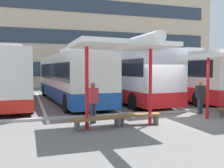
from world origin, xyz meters
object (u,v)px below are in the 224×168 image
Objects in this scene: coach_bus_0 at (11,77)px; bench_0 at (98,120)px; waiting_passenger_0 at (200,95)px; bench_1 at (139,116)px; coach_bus_1 at (70,78)px; waiting_shelter_0 at (122,47)px; coach_bus_2 at (124,77)px; coach_bus_3 at (171,76)px; coach_bus_4 at (196,75)px; waiting_passenger_1 at (93,100)px.

coach_bus_0 is 5.52× the size of bench_0.
bench_0 is 1.19× the size of waiting_passenger_0.
coach_bus_0 is at bearing 113.24° from bench_0.
bench_1 is 1.07× the size of waiting_passenger_0.
coach_bus_1 is 8.77m from waiting_shelter_0.
coach_bus_2 reaches higher than coach_bus_0.
coach_bus_3 is 10.84m from waiting_shelter_0.
bench_1 is at bearing 5.78° from bench_0.
waiting_shelter_0 is at bearing -85.63° from coach_bus_1.
coach_bus_2 reaches higher than coach_bus_1.
coach_bus_4 is 13.86m from bench_1.
waiting_passenger_0 is at bearing 20.15° from waiting_shelter_0.
bench_0 and bench_1 have the same top height.
coach_bus_3 reaches higher than bench_1.
bench_1 is (1.80, 0.18, -0.00)m from bench_0.
bench_1 is at bearing -56.52° from coach_bus_0.
coach_bus_3 is 9.93m from bench_1.
coach_bus_4 is 6.95× the size of bench_1.
coach_bus_3 is 6.85× the size of bench_1.
coach_bus_0 is 6.13× the size of bench_1.
coach_bus_2 reaches higher than waiting_shelter_0.
waiting_passenger_0 is (-2.14, -6.34, -0.74)m from coach_bus_3.
bench_0 is at bearing -139.60° from coach_bus_4.
coach_bus_4 is at bearing 43.44° from waiting_shelter_0.
coach_bus_1 reaches higher than waiting_passenger_1.
waiting_passenger_0 is (-5.82, -8.34, -0.79)m from coach_bus_4.
bench_1 is at bearing -128.54° from coach_bus_3.
coach_bus_2 is 6.34× the size of waiting_passenger_0.
bench_0 is (-0.24, -8.35, -1.29)m from coach_bus_1.
waiting_passenger_1 is (-11.55, -8.88, -0.75)m from coach_bus_4.
waiting_passenger_1 is (-3.78, -6.30, -0.73)m from coach_bus_2.
coach_bus_2 is at bearing 62.28° from bench_0.
waiting_passenger_1 is at bearing 87.02° from bench_0.
coach_bus_0 is at bearing -174.00° from coach_bus_4.
coach_bus_2 is (3.59, -1.06, 0.11)m from coach_bus_1.
coach_bus_1 is 11.46m from coach_bus_4.
coach_bus_4 reaches higher than waiting_shelter_0.
coach_bus_2 reaches higher than waiting_passenger_0.
coach_bus_1 is at bearing 163.55° from coach_bus_2.
coach_bus_3 is (7.69, -0.48, 0.08)m from coach_bus_1.
coach_bus_2 is 0.85× the size of coach_bus_4.
coach_bus_2 is at bearing -16.45° from coach_bus_1.
waiting_shelter_0 is at bearing -55.84° from waiting_passenger_1.
coach_bus_4 is 10.20m from waiting_passenger_0.
coach_bus_4 is (3.67, 2.00, 0.05)m from coach_bus_3.
coach_bus_0 reaches higher than waiting_passenger_0.
bench_0 is at bearing -92.98° from waiting_passenger_1.
coach_bus_0 reaches higher than coach_bus_1.
coach_bus_1 reaches higher than waiting_passenger_0.
waiting_passenger_0 is at bearing 14.82° from bench_0.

